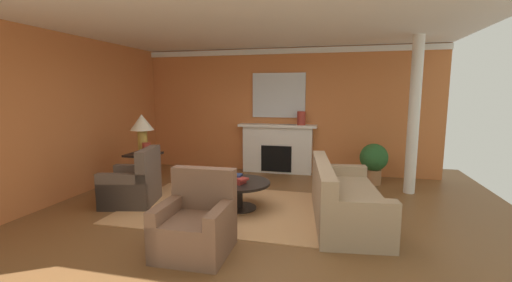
{
  "coord_description": "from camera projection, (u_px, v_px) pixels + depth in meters",
  "views": [
    {
      "loc": [
        1.35,
        -4.7,
        1.86
      ],
      "look_at": [
        -0.08,
        1.06,
        1.0
      ],
      "focal_mm": 23.56,
      "sensor_mm": 36.0,
      "label": 1
    }
  ],
  "objects": [
    {
      "name": "book_red_cover",
      "position": [
        237.0,
        181.0,
        5.27
      ],
      "size": [
        0.3,
        0.26,
        0.05
      ],
      "primitive_type": "cube",
      "rotation": [
        0.0,
        0.0,
        -0.34
      ],
      "color": "maroon",
      "rests_on": "coffee_table"
    },
    {
      "name": "coffee_table",
      "position": [
        239.0,
        189.0,
        5.37
      ],
      "size": [
        1.0,
        1.0,
        0.45
      ],
      "color": "black",
      "rests_on": "ground_plane"
    },
    {
      "name": "table_lamp",
      "position": [
        142.0,
        126.0,
        6.38
      ],
      "size": [
        0.44,
        0.44,
        0.75
      ],
      "color": "#B28E38",
      "rests_on": "side_table"
    },
    {
      "name": "crown_moulding",
      "position": [
        280.0,
        51.0,
        7.61
      ],
      "size": [
        7.08,
        0.08,
        0.12
      ],
      "primitive_type": "cube",
      "color": "white"
    },
    {
      "name": "ground_plane",
      "position": [
        244.0,
        216.0,
        5.11
      ],
      "size": [
        8.42,
        8.42,
        0.0
      ],
      "primitive_type": "plane",
      "color": "brown"
    },
    {
      "name": "ceiling_panel",
      "position": [
        249.0,
        22.0,
        4.98
      ],
      "size": [
        7.08,
        6.68,
        0.06
      ],
      "primitive_type": "cube",
      "color": "white"
    },
    {
      "name": "book_art_folio",
      "position": [
        240.0,
        179.0,
        5.24
      ],
      "size": [
        0.26,
        0.24,
        0.03
      ],
      "primitive_type": "cube",
      "rotation": [
        0.0,
        0.0,
        -0.36
      ],
      "color": "maroon",
      "rests_on": "coffee_table"
    },
    {
      "name": "sofa",
      "position": [
        343.0,
        201.0,
        4.89
      ],
      "size": [
        1.15,
        2.19,
        0.85
      ],
      "color": "tan",
      "rests_on": "ground_plane"
    },
    {
      "name": "vase_on_side_table",
      "position": [
        147.0,
        149.0,
        6.29
      ],
      "size": [
        0.15,
        0.15,
        0.23
      ],
      "primitive_type": "cylinder",
      "color": "#9E3328",
      "rests_on": "side_table"
    },
    {
      "name": "area_rug",
      "position": [
        239.0,
        208.0,
        5.41
      ],
      "size": [
        3.67,
        2.23,
        0.01
      ],
      "primitive_type": "cube",
      "color": "tan",
      "rests_on": "ground_plane"
    },
    {
      "name": "fireplace",
      "position": [
        277.0,
        150.0,
        7.81
      ],
      "size": [
        1.8,
        0.35,
        1.13
      ],
      "color": "white",
      "rests_on": "ground_plane"
    },
    {
      "name": "armchair_facing_fireplace",
      "position": [
        196.0,
        227.0,
        3.92
      ],
      "size": [
        0.81,
        0.81,
        0.95
      ],
      "color": "brown",
      "rests_on": "ground_plane"
    },
    {
      "name": "vase_mantel_right",
      "position": [
        301.0,
        118.0,
        7.52
      ],
      "size": [
        0.19,
        0.19,
        0.31
      ],
      "primitive_type": "cylinder",
      "color": "#9E3328",
      "rests_on": "fireplace"
    },
    {
      "name": "potted_plant",
      "position": [
        374.0,
        160.0,
        6.84
      ],
      "size": [
        0.56,
        0.56,
        0.83
      ],
      "color": "#A8754C",
      "rests_on": "ground_plane"
    },
    {
      "name": "wall_fireplace",
      "position": [
        280.0,
        111.0,
        7.88
      ],
      "size": [
        7.08,
        0.12,
        2.87
      ],
      "primitive_type": "cube",
      "color": "#CC723D",
      "rests_on": "ground_plane"
    },
    {
      "name": "mantel_mirror",
      "position": [
        279.0,
        95.0,
        7.74
      ],
      "size": [
        1.23,
        0.04,
        1.02
      ],
      "primitive_type": "cube",
      "color": "silver"
    },
    {
      "name": "wall_window",
      "position": [
        70.0,
        117.0,
        5.97
      ],
      "size": [
        0.12,
        6.68,
        2.87
      ],
      "primitive_type": "cube",
      "color": "#CC723D",
      "rests_on": "ground_plane"
    },
    {
      "name": "column_white",
      "position": [
        414.0,
        116.0,
        6.09
      ],
      "size": [
        0.2,
        0.2,
        2.87
      ],
      "primitive_type": "cylinder",
      "color": "white",
      "rests_on": "ground_plane"
    },
    {
      "name": "book_small_novel",
      "position": [
        235.0,
        175.0,
        5.36
      ],
      "size": [
        0.21,
        0.17,
        0.03
      ],
      "primitive_type": "cube",
      "rotation": [
        0.0,
        0.0,
        -0.02
      ],
      "color": "navy",
      "rests_on": "coffee_table"
    },
    {
      "name": "armchair_near_window",
      "position": [
        133.0,
        186.0,
        5.62
      ],
      "size": [
        0.95,
        0.95,
        0.95
      ],
      "color": "brown",
      "rests_on": "ground_plane"
    },
    {
      "name": "side_table",
      "position": [
        144.0,
        169.0,
        6.5
      ],
      "size": [
        0.56,
        0.56,
        0.7
      ],
      "color": "black",
      "rests_on": "ground_plane"
    }
  ]
}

